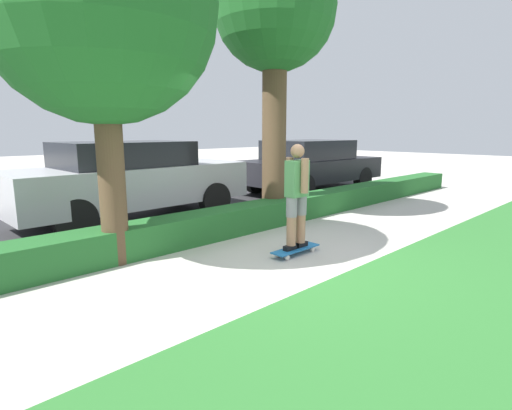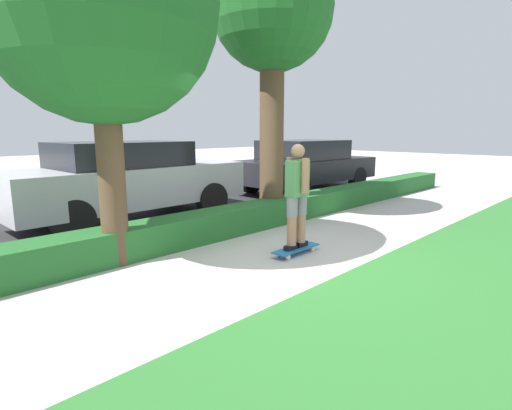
{
  "view_description": "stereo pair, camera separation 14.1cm",
  "coord_description": "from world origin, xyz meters",
  "px_view_note": "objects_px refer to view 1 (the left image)",
  "views": [
    {
      "loc": [
        -4.05,
        -3.74,
        1.82
      ],
      "look_at": [
        0.15,
        0.6,
        0.7
      ],
      "focal_mm": 28.0,
      "sensor_mm": 36.0,
      "label": 1
    },
    {
      "loc": [
        -4.15,
        -3.64,
        1.82
      ],
      "look_at": [
        0.15,
        0.6,
        0.7
      ],
      "focal_mm": 28.0,
      "sensor_mm": 36.0,
      "label": 2
    }
  ],
  "objects_px": {
    "skater_person": "(297,194)",
    "tree_mid": "(275,16)",
    "tree_near": "(100,7)",
    "skateboard": "(296,249)",
    "parked_car_rear": "(310,165)",
    "parked_car_middle": "(131,179)"
  },
  "relations": [
    {
      "from": "skater_person",
      "to": "tree_mid",
      "type": "distance_m",
      "value": 3.9
    },
    {
      "from": "tree_near",
      "to": "tree_mid",
      "type": "xyz_separation_m",
      "value": [
        3.61,
        0.4,
        0.63
      ]
    },
    {
      "from": "skateboard",
      "to": "parked_car_rear",
      "type": "distance_m",
      "value": 6.48
    },
    {
      "from": "skateboard",
      "to": "skater_person",
      "type": "height_order",
      "value": "skater_person"
    },
    {
      "from": "parked_car_rear",
      "to": "tree_near",
      "type": "bearing_deg",
      "value": -160.94
    },
    {
      "from": "tree_mid",
      "to": "skater_person",
      "type": "bearing_deg",
      "value": -128.6
    },
    {
      "from": "tree_near",
      "to": "parked_car_middle",
      "type": "height_order",
      "value": "tree_near"
    },
    {
      "from": "parked_car_rear",
      "to": "skater_person",
      "type": "bearing_deg",
      "value": -142.26
    },
    {
      "from": "skateboard",
      "to": "tree_mid",
      "type": "relative_size",
      "value": 0.16
    },
    {
      "from": "tree_near",
      "to": "tree_mid",
      "type": "distance_m",
      "value": 3.69
    },
    {
      "from": "skater_person",
      "to": "parked_car_middle",
      "type": "bearing_deg",
      "value": 99.24
    },
    {
      "from": "tree_mid",
      "to": "parked_car_rear",
      "type": "distance_m",
      "value": 5.22
    },
    {
      "from": "skater_person",
      "to": "tree_mid",
      "type": "bearing_deg",
      "value": 51.4
    },
    {
      "from": "tree_near",
      "to": "skateboard",
      "type": "bearing_deg",
      "value": -35.31
    },
    {
      "from": "skateboard",
      "to": "parked_car_middle",
      "type": "xyz_separation_m",
      "value": [
        -0.63,
        3.89,
        0.78
      ]
    },
    {
      "from": "tree_near",
      "to": "parked_car_middle",
      "type": "relative_size",
      "value": 1.01
    },
    {
      "from": "tree_near",
      "to": "tree_mid",
      "type": "bearing_deg",
      "value": 6.31
    },
    {
      "from": "tree_mid",
      "to": "skateboard",
      "type": "bearing_deg",
      "value": -128.6
    },
    {
      "from": "skateboard",
      "to": "parked_car_rear",
      "type": "xyz_separation_m",
      "value": [
        5.17,
        3.84,
        0.74
      ]
    },
    {
      "from": "tree_near",
      "to": "parked_car_middle",
      "type": "xyz_separation_m",
      "value": [
        1.47,
        2.4,
        -2.49
      ]
    },
    {
      "from": "skateboard",
      "to": "skater_person",
      "type": "bearing_deg",
      "value": -7.13
    },
    {
      "from": "skater_person",
      "to": "parked_car_middle",
      "type": "distance_m",
      "value": 3.94
    }
  ]
}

